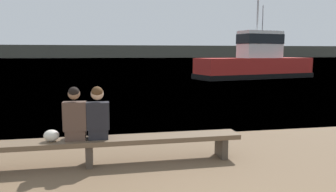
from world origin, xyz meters
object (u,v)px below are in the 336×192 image
(bench_main, at_px, (89,144))
(tugboat_red, at_px, (256,63))
(person_left, at_px, (75,116))
(moored_sailboat, at_px, (264,64))
(shopping_bag, at_px, (51,136))
(person_right, at_px, (98,115))

(bench_main, relative_size, tugboat_red, 0.54)
(person_left, distance_m, moored_sailboat, 36.73)
(shopping_bag, xyz_separation_m, moored_sailboat, (20.27, 30.91, 0.11))
(person_right, xyz_separation_m, tugboat_red, (12.44, 18.94, 0.26))
(person_left, relative_size, moored_sailboat, 0.13)
(person_left, distance_m, tugboat_red, 22.88)
(person_right, relative_size, tugboat_red, 0.09)
(person_left, relative_size, tugboat_red, 0.09)
(person_left, distance_m, shopping_bag, 0.53)
(person_left, height_order, tugboat_red, tugboat_red)
(shopping_bag, bearing_deg, moored_sailboat, 56.74)
(moored_sailboat, bearing_deg, tugboat_red, 155.84)
(person_right, distance_m, moored_sailboat, 36.51)
(tugboat_red, height_order, moored_sailboat, moored_sailboat)
(person_right, distance_m, tugboat_red, 22.66)
(person_left, height_order, person_right, same)
(tugboat_red, bearing_deg, moored_sailboat, -42.75)
(person_right, bearing_deg, tugboat_red, 56.70)
(person_left, xyz_separation_m, shopping_bag, (-0.41, -0.01, -0.33))
(tugboat_red, relative_size, moored_sailboat, 1.37)
(bench_main, relative_size, person_right, 5.89)
(bench_main, xyz_separation_m, person_right, (0.17, -0.00, 0.54))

